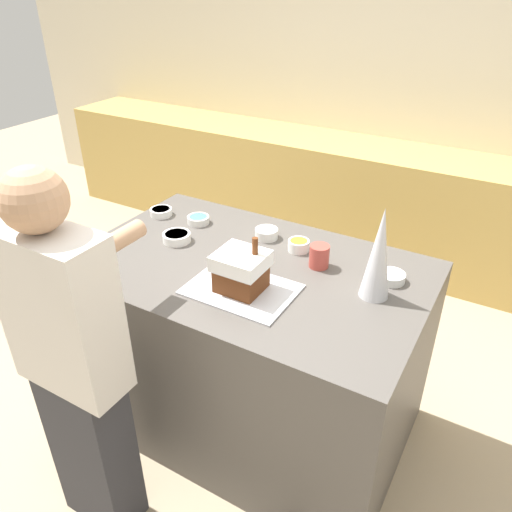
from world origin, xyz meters
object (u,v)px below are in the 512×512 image
(baking_tray, at_px, (241,289))
(decorative_tree, at_px, (379,254))
(candy_bowl_center_rear, at_px, (177,237))
(candy_bowl_beside_tree, at_px, (391,277))
(candy_bowl_near_tray_left, at_px, (266,233))
(person, at_px, (75,368))
(candy_bowl_far_right, at_px, (299,245))
(candy_bowl_far_left, at_px, (198,219))
(candy_bowl_front_corner, at_px, (161,212))
(gingerbread_house, at_px, (241,270))
(mug, at_px, (319,256))

(baking_tray, xyz_separation_m, decorative_tree, (0.48, 0.24, 0.19))
(candy_bowl_center_rear, bearing_deg, candy_bowl_beside_tree, 9.78)
(candy_bowl_beside_tree, bearing_deg, candy_bowl_near_tray_left, 173.42)
(candy_bowl_center_rear, relative_size, person, 0.08)
(candy_bowl_near_tray_left, bearing_deg, decorative_tree, -19.08)
(candy_bowl_near_tray_left, height_order, candy_bowl_center_rear, candy_bowl_near_tray_left)
(candy_bowl_far_right, xyz_separation_m, candy_bowl_center_rear, (-0.55, -0.22, -0.01))
(candy_bowl_far_left, bearing_deg, candy_bowl_front_corner, -174.25)
(candy_bowl_front_corner, height_order, person, person)
(candy_bowl_near_tray_left, xyz_separation_m, candy_bowl_center_rear, (-0.36, -0.25, -0.00))
(baking_tray, xyz_separation_m, gingerbread_house, (0.00, 0.00, 0.09))
(candy_bowl_near_tray_left, height_order, candy_bowl_far_left, candy_bowl_near_tray_left)
(decorative_tree, xyz_separation_m, candy_bowl_near_tray_left, (-0.62, 0.21, -0.17))
(candy_bowl_far_right, height_order, candy_bowl_front_corner, candy_bowl_far_right)
(baking_tray, distance_m, decorative_tree, 0.57)
(gingerbread_house, height_order, person, person)
(decorative_tree, bearing_deg, baking_tray, -153.73)
(candy_bowl_far_right, relative_size, candy_bowl_far_left, 0.88)
(gingerbread_house, height_order, candy_bowl_far_right, gingerbread_house)
(candy_bowl_far_right, relative_size, person, 0.06)
(candy_bowl_front_corner, height_order, candy_bowl_beside_tree, same)
(candy_bowl_front_corner, xyz_separation_m, person, (0.39, -0.99, -0.14))
(candy_bowl_front_corner, xyz_separation_m, mug, (0.95, -0.06, 0.03))
(candy_bowl_near_tray_left, relative_size, candy_bowl_beside_tree, 0.96)
(baking_tray, bearing_deg, candy_bowl_beside_tree, 36.32)
(baking_tray, height_order, candy_bowl_front_corner, candy_bowl_front_corner)
(candy_bowl_far_left, bearing_deg, candy_bowl_near_tray_left, 5.10)
(candy_bowl_far_right, relative_size, candy_bowl_center_rear, 0.74)
(baking_tray, bearing_deg, mug, 59.33)
(candy_bowl_front_corner, xyz_separation_m, candy_bowl_far_left, (0.23, 0.02, -0.00))
(baking_tray, bearing_deg, person, -120.80)
(candy_bowl_front_corner, xyz_separation_m, candy_bowl_beside_tree, (1.26, -0.02, 0.00))
(candy_bowl_far_right, distance_m, candy_bowl_near_tray_left, 0.19)
(baking_tray, relative_size, candy_bowl_near_tray_left, 3.91)
(mug, bearing_deg, candy_bowl_far_right, 149.08)
(baking_tray, height_order, candy_bowl_far_right, candy_bowl_far_right)
(decorative_tree, bearing_deg, mug, 161.37)
(candy_bowl_far_right, bearing_deg, candy_bowl_near_tray_left, 170.21)
(candy_bowl_near_tray_left, distance_m, candy_bowl_far_left, 0.39)
(baking_tray, relative_size, person, 0.27)
(gingerbread_house, distance_m, mug, 0.39)
(candy_bowl_front_corner, height_order, candy_bowl_far_left, same)
(baking_tray, distance_m, candy_bowl_far_left, 0.67)
(candy_bowl_far_right, height_order, candy_bowl_center_rear, candy_bowl_far_right)
(candy_bowl_far_left, relative_size, candy_bowl_beside_tree, 0.97)
(candy_bowl_front_corner, relative_size, person, 0.07)
(candy_bowl_front_corner, distance_m, person, 1.07)
(gingerbread_house, relative_size, candy_bowl_beside_tree, 2.01)
(decorative_tree, distance_m, person, 1.22)
(candy_bowl_far_right, relative_size, candy_bowl_front_corner, 0.85)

